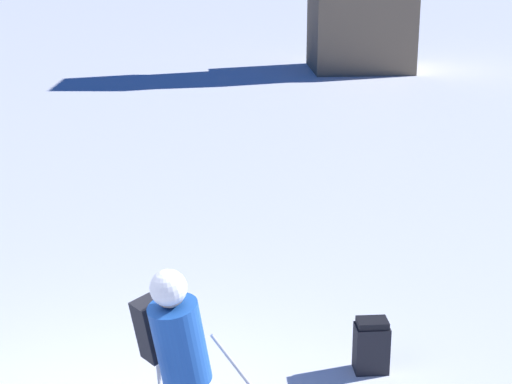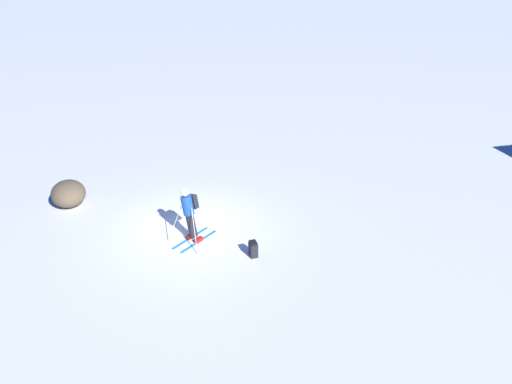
{
  "view_description": "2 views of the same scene",
  "coord_description": "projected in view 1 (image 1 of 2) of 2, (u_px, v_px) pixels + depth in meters",
  "views": [
    {
      "loc": [
        0.67,
        -5.26,
        3.87
      ],
      "look_at": [
        1.21,
        2.34,
        1.43
      ],
      "focal_mm": 60.0,
      "sensor_mm": 36.0,
      "label": 1
    },
    {
      "loc": [
        14.13,
        -2.56,
        8.4
      ],
      "look_at": [
        0.98,
        1.97,
        1.51
      ],
      "focal_mm": 35.0,
      "sensor_mm": 36.0,
      "label": 2
    }
  ],
  "objects": [
    {
      "name": "skier",
      "position": [
        183.0,
        368.0,
        5.81
      ],
      "size": [
        1.49,
        1.62,
        1.74
      ],
      "rotation": [
        0.0,
        0.0,
        0.6
      ],
      "color": "#1E7AC6",
      "rests_on": "ground"
    },
    {
      "name": "spare_backpack",
      "position": [
        371.0,
        346.0,
        7.61
      ],
      "size": [
        0.3,
        0.22,
        0.5
      ],
      "rotation": [
        0.0,
        0.0,
        3.14
      ],
      "color": "black",
      "rests_on": "ground"
    }
  ]
}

